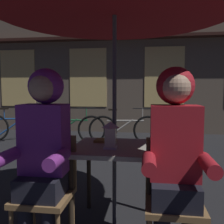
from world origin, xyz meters
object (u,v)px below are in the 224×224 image
(bicycle_nearest, at_px, (17,127))
(cafe_table, at_px, (114,157))
(lantern, at_px, (111,134))
(chair_right, at_px, (173,193))
(bicycle_second, at_px, (70,129))
(bicycle_third, at_px, (125,129))
(chair_left, at_px, (47,186))
(book, at_px, (106,141))
(person_left_hooded, at_px, (43,142))
(person_right_hooded, at_px, (175,146))

(bicycle_nearest, bearing_deg, cafe_table, -50.69)
(lantern, bearing_deg, bicycle_nearest, 128.33)
(lantern, distance_m, chair_right, 0.68)
(cafe_table, height_order, bicycle_second, bicycle_second)
(chair_right, height_order, bicycle_third, chair_right)
(chair_right, xyz_separation_m, bicycle_nearest, (-3.33, 3.85, -0.14))
(chair_left, relative_size, book, 4.35)
(bicycle_nearest, xyz_separation_m, book, (2.74, -3.32, 0.41))
(person_left_hooded, height_order, bicycle_second, person_left_hooded)
(book, bearing_deg, lantern, -66.18)
(chair_left, xyz_separation_m, bicycle_nearest, (-2.37, 3.85, -0.14))
(chair_left, bearing_deg, bicycle_second, 104.96)
(person_left_hooded, bearing_deg, bicycle_nearest, 121.24)
(chair_left, distance_m, chair_right, 0.96)
(chair_left, bearing_deg, cafe_table, 37.55)
(person_left_hooded, bearing_deg, bicycle_second, 104.75)
(bicycle_nearest, height_order, bicycle_second, same)
(person_left_hooded, bearing_deg, bicycle_third, 86.01)
(lantern, relative_size, chair_right, 0.27)
(chair_right, height_order, person_left_hooded, person_left_hooded)
(cafe_table, xyz_separation_m, bicycle_third, (-0.21, 3.47, -0.29))
(bicycle_second, distance_m, bicycle_third, 1.28)
(cafe_table, bearing_deg, chair_left, -142.45)
(chair_right, bearing_deg, cafe_table, 142.45)
(cafe_table, height_order, person_right_hooded, person_right_hooded)
(cafe_table, distance_m, book, 0.22)
(bicycle_third, bearing_deg, person_right_hooded, -79.98)
(person_left_hooded, xyz_separation_m, person_right_hooded, (0.96, 0.00, 0.00))
(cafe_table, relative_size, bicycle_nearest, 0.45)
(bicycle_nearest, bearing_deg, person_right_hooded, -49.55)
(chair_right, bearing_deg, chair_left, 180.00)
(lantern, relative_size, bicycle_third, 0.14)
(cafe_table, bearing_deg, bicycle_second, 113.64)
(cafe_table, xyz_separation_m, book, (-0.11, 0.15, 0.11))
(chair_left, xyz_separation_m, person_left_hooded, (-0.00, -0.06, 0.36))
(bicycle_third, xyz_separation_m, book, (0.10, -3.32, 0.41))
(cafe_table, distance_m, bicycle_nearest, 4.50)
(cafe_table, relative_size, lantern, 3.20)
(chair_right, distance_m, person_left_hooded, 1.03)
(chair_left, height_order, person_right_hooded, person_right_hooded)
(chair_right, height_order, bicycle_second, chair_right)
(lantern, height_order, person_right_hooded, person_right_hooded)
(lantern, xyz_separation_m, book, (-0.09, 0.25, -0.11))
(bicycle_second, relative_size, bicycle_third, 1.00)
(book, bearing_deg, bicycle_second, 118.16)
(person_right_hooded, bearing_deg, bicycle_second, 117.23)
(chair_left, height_order, chair_right, same)
(person_left_hooded, bearing_deg, book, 57.19)
(cafe_table, distance_m, chair_left, 0.62)
(chair_right, distance_m, person_right_hooded, 0.36)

